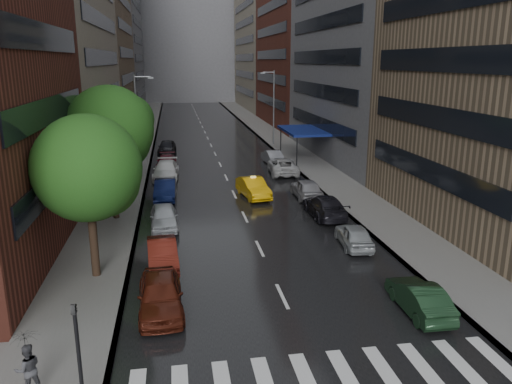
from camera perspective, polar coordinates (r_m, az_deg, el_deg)
ground at (r=19.78m, az=5.58°, el=-16.92°), size 220.00×220.00×0.00m
road at (r=67.17m, az=-5.42°, el=5.90°), size 14.00×140.00×0.01m
sidewalk_left at (r=67.15m, az=-13.14°, el=5.63°), size 4.00×140.00×0.15m
sidewalk_right at (r=68.36m, az=2.16°, el=6.17°), size 4.00×140.00×0.15m
crosswalk at (r=18.23m, az=7.94°, el=-20.03°), size 13.15×2.80×0.01m
buildings_left at (r=75.93m, az=-18.24°, el=18.38°), size 8.00×108.00×38.00m
buildings_right at (r=75.62m, az=5.91°, el=18.30°), size 8.05×109.10×36.00m
building_far at (r=134.40m, az=-7.79°, el=17.12°), size 40.00×14.00×32.00m
tree_near at (r=24.50m, az=-18.73°, el=2.57°), size 5.06×5.06×8.06m
tree_mid at (r=33.57m, az=-16.36°, el=6.91°), size 5.59×5.59×8.91m
tree_far at (r=48.31m, az=-14.28°, el=8.02°), size 4.60×4.60×7.34m
taxi at (r=38.85m, az=-0.32°, el=0.51°), size 2.34×4.84×1.53m
parked_cars_left at (r=39.91m, az=-10.33°, el=0.63°), size 2.48×42.03×1.59m
parked_cars_right at (r=38.64m, az=5.84°, el=0.30°), size 2.92×36.35×1.54m
ped_black_umbrella at (r=17.93m, az=-24.75°, el=-16.82°), size 0.99×0.98×2.09m
traffic_light at (r=16.22m, az=-19.69°, el=-16.33°), size 0.18×0.15×3.45m
street_lamp_left at (r=46.64m, az=-13.34°, el=7.69°), size 1.74×0.22×9.00m
street_lamp_right at (r=62.67m, az=1.97°, el=9.81°), size 1.74×0.22×9.00m
awning at (r=53.46m, az=5.40°, el=6.99°), size 4.00×8.00×3.12m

